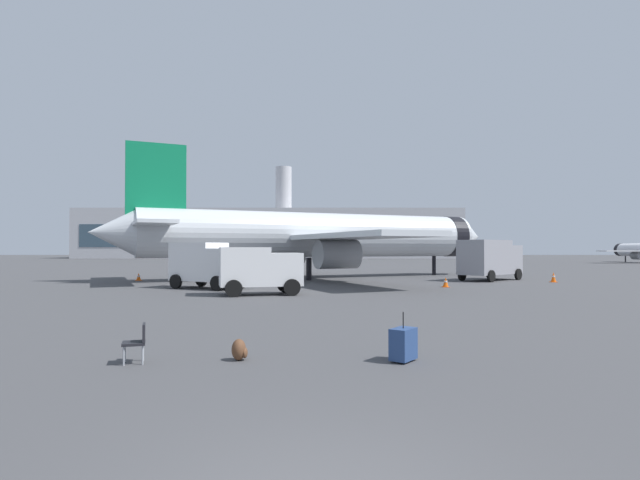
# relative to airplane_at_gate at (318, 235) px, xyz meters

# --- Properties ---
(airplane_at_gate) EXTENTS (33.95, 31.18, 10.50)m
(airplane_at_gate) POSITION_rel_airplane_at_gate_xyz_m (0.00, 0.00, 0.00)
(airplane_at_gate) COLOR silver
(airplane_at_gate) RESTS_ON ground
(service_truck) EXTENTS (5.26, 4.30, 2.90)m
(service_truck) POSITION_rel_airplane_at_gate_xyz_m (-6.84, -11.55, -2.05)
(service_truck) COLOR white
(service_truck) RESTS_ON ground
(fuel_truck) EXTENTS (6.07, 5.80, 3.20)m
(fuel_truck) POSITION_rel_airplane_at_gate_xyz_m (13.78, -3.23, -1.88)
(fuel_truck) COLOR gray
(fuel_truck) RESTS_ON ground
(cargo_van) EXTENTS (4.75, 3.21, 2.60)m
(cargo_van) POSITION_rel_airplane_at_gate_xyz_m (-3.05, -15.92, -2.21)
(cargo_van) COLOR white
(cargo_van) RESTS_ON ground
(safety_cone_near) EXTENTS (0.44, 0.44, 0.76)m
(safety_cone_near) POSITION_rel_airplane_at_gate_xyz_m (17.78, -5.52, -3.28)
(safety_cone_near) COLOR #F2590C
(safety_cone_near) RESTS_ON ground
(safety_cone_mid) EXTENTS (0.44, 0.44, 0.64)m
(safety_cone_mid) POSITION_rel_airplane_at_gate_xyz_m (8.48, -10.41, -3.34)
(safety_cone_mid) COLOR #F2590C
(safety_cone_mid) RESTS_ON ground
(safety_cone_far) EXTENTS (0.44, 0.44, 0.61)m
(safety_cone_far) POSITION_rel_airplane_at_gate_xyz_m (-14.07, -3.53, -3.36)
(safety_cone_far) COLOR #F2590C
(safety_cone_far) RESTS_ON ground
(rolling_suitcase) EXTENTS (0.70, 0.75, 1.10)m
(rolling_suitcase) POSITION_rel_airplane_at_gate_xyz_m (2.12, -32.31, -3.27)
(rolling_suitcase) COLOR navy
(rolling_suitcase) RESTS_ON ground
(traveller_backpack) EXTENTS (0.36, 0.40, 0.48)m
(traveller_backpack) POSITION_rel_airplane_at_gate_xyz_m (-1.56, -32.21, -3.42)
(traveller_backpack) COLOR brown
(traveller_backpack) RESTS_ON ground
(gate_chair) EXTENTS (0.60, 0.60, 0.86)m
(gate_chair) POSITION_rel_airplane_at_gate_xyz_m (-3.77, -32.48, -3.16)
(gate_chair) COLOR black
(gate_chair) RESTS_ON ground
(terminal_building) EXTENTS (101.10, 20.17, 25.00)m
(terminal_building) POSITION_rel_airplane_at_gate_xyz_m (-13.14, 95.91, 2.95)
(terminal_building) COLOR #B2B2B7
(terminal_building) RESTS_ON ground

